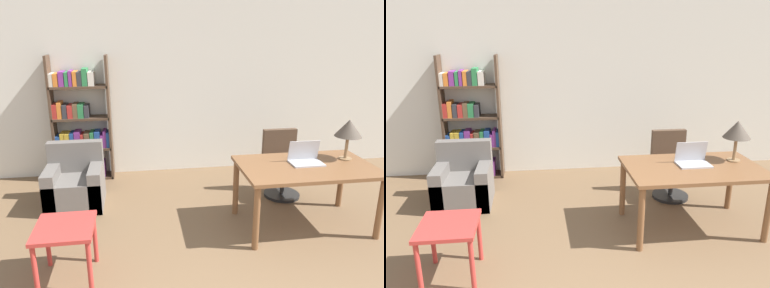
% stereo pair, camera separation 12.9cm
% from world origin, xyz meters
% --- Properties ---
extents(wall_back, '(8.00, 0.06, 2.70)m').
position_xyz_m(wall_back, '(0.00, 4.53, 1.35)').
color(wall_back, silver).
rests_on(wall_back, ground_plane).
extents(desk, '(1.52, 0.93, 0.76)m').
position_xyz_m(desk, '(1.07, 2.43, 0.66)').
color(desk, brown).
rests_on(desk, ground_plane).
extents(laptop, '(0.37, 0.24, 0.25)m').
position_xyz_m(laptop, '(1.09, 2.50, 0.81)').
color(laptop, '#B2B2B7').
rests_on(laptop, desk).
extents(table_lamp, '(0.31, 0.31, 0.48)m').
position_xyz_m(table_lamp, '(1.62, 2.56, 1.12)').
color(table_lamp, olive).
rests_on(table_lamp, desk).
extents(office_chair, '(0.50, 0.50, 0.91)m').
position_xyz_m(office_chair, '(1.15, 3.31, 0.42)').
color(office_chair, black).
rests_on(office_chair, ground_plane).
extents(side_table_blue, '(0.52, 0.55, 0.55)m').
position_xyz_m(side_table_blue, '(-1.49, 1.81, 0.45)').
color(side_table_blue, '#B2332D').
rests_on(side_table_blue, ground_plane).
extents(armchair, '(0.71, 0.67, 0.81)m').
position_xyz_m(armchair, '(-1.63, 3.40, 0.28)').
color(armchair, '#66605B').
rests_on(armchair, ground_plane).
extents(bookshelf, '(0.86, 0.28, 1.88)m').
position_xyz_m(bookshelf, '(-1.65, 4.34, 0.80)').
color(bookshelf, '#4C3828').
rests_on(bookshelf, ground_plane).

